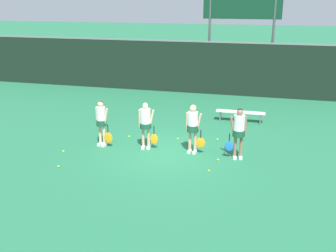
{
  "coord_description": "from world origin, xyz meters",
  "views": [
    {
      "loc": [
        3.29,
        -12.35,
        5.1
      ],
      "look_at": [
        0.0,
        0.01,
        0.92
      ],
      "focal_mm": 42.0,
      "sensor_mm": 36.0,
      "label": 1
    }
  ],
  "objects_px": {
    "player_0": "(101,120)",
    "player_3": "(239,129)",
    "tennis_ball_4": "(178,139)",
    "tennis_ball_6": "(209,171)",
    "bench_courtside": "(240,113)",
    "tennis_ball_3": "(129,136)",
    "tennis_ball_8": "(236,137)",
    "tennis_ball_2": "(63,151)",
    "tennis_ball_1": "(59,166)",
    "player_1": "(146,122)",
    "scoreboard": "(242,10)",
    "tennis_ball_0": "(217,139)",
    "tennis_ball_9": "(218,160)",
    "tennis_ball_7": "(241,140)",
    "tennis_ball_5": "(155,136)",
    "player_2": "(193,125)"
  },
  "relations": [
    {
      "from": "player_0",
      "to": "player_3",
      "type": "xyz_separation_m",
      "value": [
        4.82,
        0.06,
        0.05
      ]
    },
    {
      "from": "tennis_ball_4",
      "to": "tennis_ball_6",
      "type": "relative_size",
      "value": 1.06
    },
    {
      "from": "bench_courtside",
      "to": "tennis_ball_3",
      "type": "relative_size",
      "value": 30.13
    },
    {
      "from": "tennis_ball_8",
      "to": "tennis_ball_3",
      "type": "bearing_deg",
      "value": -165.55
    },
    {
      "from": "tennis_ball_2",
      "to": "tennis_ball_1",
      "type": "bearing_deg",
      "value": -67.44
    },
    {
      "from": "bench_courtside",
      "to": "player_1",
      "type": "bearing_deg",
      "value": -126.02
    },
    {
      "from": "tennis_ball_6",
      "to": "player_1",
      "type": "bearing_deg",
      "value": 150.61
    },
    {
      "from": "scoreboard",
      "to": "tennis_ball_3",
      "type": "height_order",
      "value": "scoreboard"
    },
    {
      "from": "scoreboard",
      "to": "tennis_ball_1",
      "type": "relative_size",
      "value": 85.58
    },
    {
      "from": "player_0",
      "to": "tennis_ball_0",
      "type": "bearing_deg",
      "value": 33.99
    },
    {
      "from": "tennis_ball_9",
      "to": "tennis_ball_3",
      "type": "bearing_deg",
      "value": 158.92
    },
    {
      "from": "player_0",
      "to": "tennis_ball_1",
      "type": "distance_m",
      "value": 2.42
    },
    {
      "from": "tennis_ball_3",
      "to": "bench_courtside",
      "type": "bearing_deg",
      "value": 38.45
    },
    {
      "from": "bench_courtside",
      "to": "tennis_ball_4",
      "type": "height_order",
      "value": "bench_courtside"
    },
    {
      "from": "tennis_ball_1",
      "to": "tennis_ball_6",
      "type": "height_order",
      "value": "tennis_ball_1"
    },
    {
      "from": "tennis_ball_2",
      "to": "player_3",
      "type": "bearing_deg",
      "value": 9.69
    },
    {
      "from": "tennis_ball_3",
      "to": "tennis_ball_7",
      "type": "xyz_separation_m",
      "value": [
        4.19,
        0.7,
        -0.0
      ]
    },
    {
      "from": "tennis_ball_3",
      "to": "tennis_ball_5",
      "type": "xyz_separation_m",
      "value": [
        0.95,
        0.27,
        -0.0
      ]
    },
    {
      "from": "tennis_ball_3",
      "to": "tennis_ball_7",
      "type": "height_order",
      "value": "tennis_ball_3"
    },
    {
      "from": "scoreboard",
      "to": "tennis_ball_5",
      "type": "xyz_separation_m",
      "value": [
        -2.35,
        -8.7,
        -4.43
      ]
    },
    {
      "from": "tennis_ball_1",
      "to": "tennis_ball_4",
      "type": "bearing_deg",
      "value": 48.59
    },
    {
      "from": "tennis_ball_2",
      "to": "tennis_ball_9",
      "type": "bearing_deg",
      "value": 6.69
    },
    {
      "from": "tennis_ball_4",
      "to": "tennis_ball_7",
      "type": "distance_m",
      "value": 2.37
    },
    {
      "from": "tennis_ball_2",
      "to": "tennis_ball_6",
      "type": "xyz_separation_m",
      "value": [
        5.15,
        -0.31,
        -0.0
      ]
    },
    {
      "from": "player_2",
      "to": "tennis_ball_6",
      "type": "relative_size",
      "value": 26.53
    },
    {
      "from": "tennis_ball_8",
      "to": "player_3",
      "type": "bearing_deg",
      "value": -82.99
    },
    {
      "from": "tennis_ball_2",
      "to": "tennis_ball_7",
      "type": "distance_m",
      "value": 6.47
    },
    {
      "from": "tennis_ball_1",
      "to": "tennis_ball_7",
      "type": "relative_size",
      "value": 1.02
    },
    {
      "from": "player_3",
      "to": "tennis_ball_1",
      "type": "bearing_deg",
      "value": -168.69
    },
    {
      "from": "tennis_ball_6",
      "to": "tennis_ball_8",
      "type": "xyz_separation_m",
      "value": [
        0.49,
        3.35,
        0.0
      ]
    },
    {
      "from": "player_0",
      "to": "tennis_ball_9",
      "type": "relative_size",
      "value": 25.93
    },
    {
      "from": "tennis_ball_1",
      "to": "tennis_ball_5",
      "type": "distance_m",
      "value": 4.09
    },
    {
      "from": "scoreboard",
      "to": "tennis_ball_7",
      "type": "height_order",
      "value": "scoreboard"
    },
    {
      "from": "scoreboard",
      "to": "tennis_ball_6",
      "type": "height_order",
      "value": "scoreboard"
    },
    {
      "from": "scoreboard",
      "to": "tennis_ball_8",
      "type": "relative_size",
      "value": 79.72
    },
    {
      "from": "tennis_ball_2",
      "to": "tennis_ball_5",
      "type": "xyz_separation_m",
      "value": [
        2.62,
        2.29,
        -0.0
      ]
    },
    {
      "from": "scoreboard",
      "to": "player_0",
      "type": "height_order",
      "value": "scoreboard"
    },
    {
      "from": "tennis_ball_9",
      "to": "tennis_ball_2",
      "type": "bearing_deg",
      "value": -173.31
    },
    {
      "from": "player_1",
      "to": "tennis_ball_9",
      "type": "relative_size",
      "value": 25.84
    },
    {
      "from": "bench_courtside",
      "to": "player_3",
      "type": "relative_size",
      "value": 1.21
    },
    {
      "from": "player_2",
      "to": "player_1",
      "type": "bearing_deg",
      "value": -176.81
    },
    {
      "from": "tennis_ball_7",
      "to": "tennis_ball_9",
      "type": "xyz_separation_m",
      "value": [
        -0.57,
        -2.09,
        -0.0
      ]
    },
    {
      "from": "tennis_ball_0",
      "to": "tennis_ball_2",
      "type": "relative_size",
      "value": 1.01
    },
    {
      "from": "tennis_ball_1",
      "to": "tennis_ball_3",
      "type": "distance_m",
      "value": 3.43
    },
    {
      "from": "tennis_ball_9",
      "to": "scoreboard",
      "type": "bearing_deg",
      "value": 91.81
    },
    {
      "from": "player_0",
      "to": "tennis_ball_5",
      "type": "distance_m",
      "value": 2.27
    },
    {
      "from": "tennis_ball_2",
      "to": "tennis_ball_7",
      "type": "relative_size",
      "value": 1.07
    },
    {
      "from": "player_3",
      "to": "player_0",
      "type": "bearing_deg",
      "value": 169.69
    },
    {
      "from": "tennis_ball_3",
      "to": "tennis_ball_5",
      "type": "height_order",
      "value": "tennis_ball_3"
    },
    {
      "from": "player_2",
      "to": "tennis_ball_5",
      "type": "distance_m",
      "value": 2.31
    }
  ]
}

